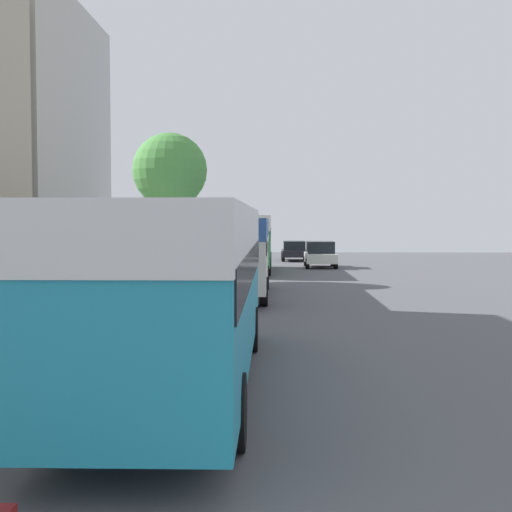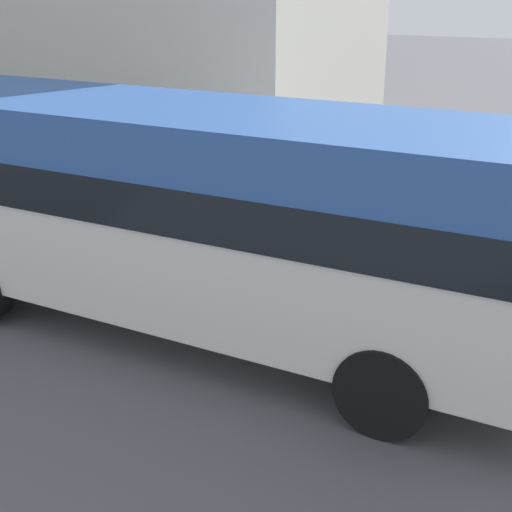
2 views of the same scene
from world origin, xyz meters
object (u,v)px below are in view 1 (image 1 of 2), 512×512
at_px(car_crossing, 320,254).
at_px(bus_following, 235,246).
at_px(bus_lead, 180,271).
at_px(bus_third_in_line, 248,235).
at_px(pedestrian_near_curb, 21,315).
at_px(car_far_curb, 294,250).
at_px(pedestrian_walking_away, 125,279).

bearing_deg(car_crossing, bus_following, -104.62).
height_order(bus_lead, bus_third_in_line, bus_lead).
bearing_deg(bus_third_in_line, bus_lead, -90.43).
xyz_separation_m(car_crossing, pedestrian_near_curb, (-7.75, -29.81, 0.28)).
height_order(bus_following, bus_third_in_line, bus_third_in_line).
relative_size(bus_third_in_line, car_far_curb, 2.35).
height_order(bus_lead, pedestrian_near_curb, bus_lead).
distance_m(bus_third_in_line, car_far_curb, 11.21).
relative_size(bus_lead, bus_third_in_line, 1.21).
bearing_deg(pedestrian_walking_away, bus_lead, -73.38).
height_order(car_crossing, car_far_curb, car_crossing).
bearing_deg(car_far_curb, bus_lead, -94.62).
distance_m(bus_following, pedestrian_near_curb, 13.78).
bearing_deg(pedestrian_near_curb, car_far_curb, 80.21).
height_order(bus_lead, bus_following, bus_lead).
height_order(pedestrian_near_curb, pedestrian_walking_away, pedestrian_near_curb).
relative_size(bus_lead, pedestrian_near_curb, 5.95).
distance_m(bus_lead, pedestrian_near_curb, 3.64).
relative_size(bus_following, car_crossing, 2.44).
distance_m(bus_following, bus_third_in_line, 12.81).
bearing_deg(bus_lead, bus_third_in_line, 89.57).
xyz_separation_m(car_far_curb, pedestrian_near_curb, (-6.36, -36.88, 0.36)).
distance_m(car_far_curb, pedestrian_near_curb, 37.42).
height_order(car_far_curb, pedestrian_walking_away, pedestrian_walking_away).
xyz_separation_m(car_far_curb, pedestrian_walking_away, (-6.38, -27.09, 0.23)).
bearing_deg(bus_lead, car_far_curb, 85.38).
height_order(bus_lead, car_far_curb, bus_lead).
bearing_deg(pedestrian_near_curb, car_crossing, 75.42).
xyz_separation_m(bus_lead, car_crossing, (4.48, 31.07, -1.23)).
xyz_separation_m(bus_lead, bus_following, (0.17, 14.58, -0.11)).
relative_size(bus_third_in_line, car_crossing, 2.41).
bearing_deg(bus_third_in_line, pedestrian_walking_away, -102.11).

